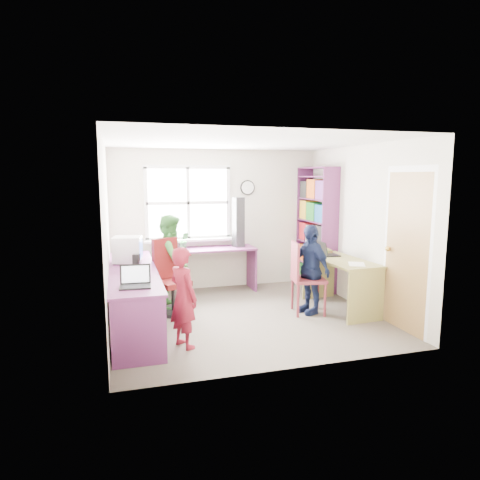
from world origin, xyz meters
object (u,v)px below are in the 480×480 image
(right_desk, at_px, (341,273))
(potted_plant, at_px, (184,241))
(laptop_right, at_px, (327,252))
(bookshelf, at_px, (316,231))
(wooden_chair, at_px, (303,275))
(person_red, at_px, (183,297))
(laptop_left, at_px, (135,281))
(person_green, at_px, (172,261))
(cd_tower, at_px, (238,222))
(person_navy, at_px, (310,269))
(l_desk, at_px, (151,298))
(swivel_chair, at_px, (170,281))
(crt_monitor, at_px, (127,250))

(right_desk, distance_m, potted_plant, 2.58)
(potted_plant, bearing_deg, laptop_right, -30.28)
(bookshelf, xyz_separation_m, wooden_chair, (-0.81, -1.26, -0.44))
(bookshelf, distance_m, person_red, 3.33)
(laptop_left, relative_size, person_green, 0.25)
(wooden_chair, bearing_deg, laptop_left, -151.61)
(laptop_right, xyz_separation_m, cd_tower, (-1.07, 1.15, 0.37))
(bookshelf, xyz_separation_m, person_green, (-2.56, -0.41, -0.31))
(laptop_right, height_order, person_navy, person_navy)
(bookshelf, xyz_separation_m, cd_tower, (-1.34, 0.25, 0.17))
(right_desk, xyz_separation_m, person_navy, (-0.50, -0.02, 0.09))
(l_desk, bearing_deg, potted_plant, 68.30)
(l_desk, bearing_deg, bookshelf, 26.43)
(swivel_chair, distance_m, person_green, 0.37)
(l_desk, distance_m, swivel_chair, 0.85)
(laptop_right, bearing_deg, person_navy, 131.54)
(laptop_left, distance_m, laptop_right, 3.09)
(l_desk, xyz_separation_m, swivel_chair, (0.33, 0.78, 0.00))
(bookshelf, bearing_deg, l_desk, -153.57)
(laptop_left, bearing_deg, potted_plant, 72.62)
(wooden_chair, xyz_separation_m, laptop_left, (-2.35, -0.73, 0.25))
(bookshelf, distance_m, cd_tower, 1.37)
(person_green, bearing_deg, person_navy, -95.95)
(swivel_chair, relative_size, wooden_chair, 1.03)
(swivel_chair, distance_m, person_navy, 2.01)
(l_desk, relative_size, potted_plant, 10.40)
(right_desk, distance_m, person_navy, 0.51)
(bookshelf, distance_m, person_green, 2.61)
(swivel_chair, xyz_separation_m, laptop_left, (-0.53, -1.29, 0.35))
(person_green, bearing_deg, right_desk, -90.84)
(bookshelf, height_order, swivel_chair, bookshelf)
(cd_tower, bearing_deg, bookshelf, -24.49)
(laptop_left, relative_size, laptop_right, 1.08)
(person_red, distance_m, person_navy, 2.06)
(person_green, height_order, person_navy, person_green)
(wooden_chair, distance_m, cd_tower, 1.71)
(laptop_right, relative_size, cd_tower, 0.39)
(person_red, distance_m, person_green, 1.60)
(swivel_chair, height_order, laptop_left, swivel_chair)
(laptop_left, relative_size, potted_plant, 1.25)
(person_red, xyz_separation_m, person_green, (0.07, 1.59, 0.11))
(swivel_chair, relative_size, person_red, 0.91)
(crt_monitor, xyz_separation_m, cd_tower, (1.86, 0.89, 0.24))
(wooden_chair, height_order, laptop_left, wooden_chair)
(right_desk, bearing_deg, crt_monitor, 165.36)
(l_desk, relative_size, laptop_right, 9.03)
(wooden_chair, xyz_separation_m, person_navy, (0.10, -0.01, 0.08))
(crt_monitor, bearing_deg, person_green, 30.02)
(laptop_right, relative_size, person_red, 0.28)
(wooden_chair, relative_size, person_navy, 0.81)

